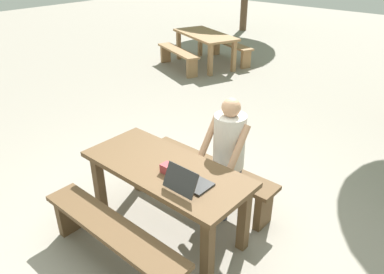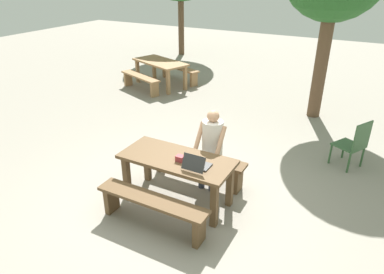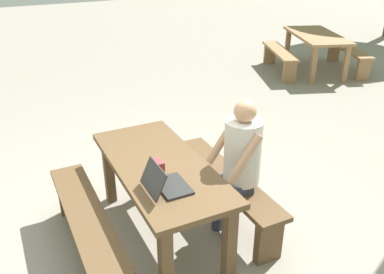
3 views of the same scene
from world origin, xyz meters
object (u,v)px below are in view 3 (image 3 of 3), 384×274
Objects in this scene: laptop at (165,183)px; person_seated at (239,159)px; picnic_table_front at (160,176)px; small_pouch at (157,166)px; picnic_table_mid at (316,40)px.

person_seated reaches higher than laptop.
laptop is at bearing -16.25° from picnic_table_front.
person_seated is at bearing -80.16° from laptop.
person_seated reaches higher than small_pouch.
picnic_table_front is 0.20m from small_pouch.
small_pouch is 0.09× the size of person_seated.
laptop is 0.29m from small_pouch.
picnic_table_mid is (-3.44, 4.76, -0.16)m from small_pouch.
laptop is 2.85× the size of small_pouch.
person_seated is at bearing -28.23° from picnic_table_mid.
person_seated is (-0.13, 0.75, -0.04)m from laptop.
small_pouch is 0.06× the size of picnic_table_mid.
picnic_table_mid is (-3.34, 4.70, 0.01)m from picnic_table_front.
laptop reaches higher than small_pouch.
picnic_table_mid is (-3.73, 4.81, -0.17)m from laptop.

